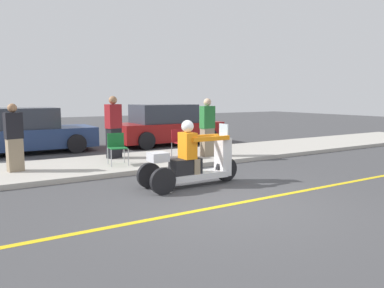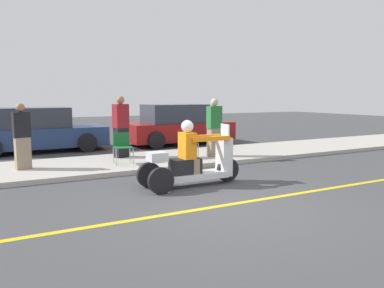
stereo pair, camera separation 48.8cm
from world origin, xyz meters
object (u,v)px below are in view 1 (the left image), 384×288
object	(u,v)px
spectator_mid_group	(207,128)
spectator_far_back	(114,128)
motorcycle_trike	(192,163)
folding_chair_curbside	(180,140)
parked_car_lot_far	(23,132)
spectator_by_tree	(14,139)
parked_car_lot_right	(167,126)
folding_chair_set_back	(117,145)

from	to	relation	value
spectator_mid_group	spectator_far_back	world-z (taller)	spectator_far_back
motorcycle_trike	spectator_far_back	distance (m)	3.74
motorcycle_trike	folding_chair_curbside	xyz separation A→B (m)	(1.28, 2.77, 0.12)
folding_chair_curbside	parked_car_lot_far	distance (m)	5.57
spectator_by_tree	folding_chair_curbside	world-z (taller)	spectator_by_tree
motorcycle_trike	spectator_mid_group	xyz separation A→B (m)	(2.10, 2.58, 0.45)
motorcycle_trike	parked_car_lot_right	world-z (taller)	parked_car_lot_right
motorcycle_trike	folding_chair_curbside	world-z (taller)	motorcycle_trike
spectator_mid_group	folding_chair_curbside	size ratio (longest dim) A/B	2.10
spectator_mid_group	parked_car_lot_right	world-z (taller)	spectator_mid_group
folding_chair_curbside	parked_car_lot_right	bearing A→B (deg)	67.96
folding_chair_set_back	parked_car_lot_far	xyz separation A→B (m)	(-1.72, 4.27, 0.09)
spectator_mid_group	spectator_by_tree	bearing A→B (deg)	174.66
motorcycle_trike	parked_car_lot_right	size ratio (longest dim) A/B	0.55
motorcycle_trike	folding_chair_set_back	distance (m)	2.76
folding_chair_curbside	parked_car_lot_far	size ratio (longest dim) A/B	0.18
parked_car_lot_right	folding_chair_set_back	bearing A→B (deg)	-132.56
folding_chair_curbside	parked_car_lot_right	size ratio (longest dim) A/B	0.19
spectator_mid_group	parked_car_lot_right	xyz separation A→B (m)	(0.66, 3.86, -0.21)
motorcycle_trike	parked_car_lot_far	size ratio (longest dim) A/B	0.51
spectator_by_tree	parked_car_lot_right	xyz separation A→B (m)	(5.87, 3.37, -0.16)
motorcycle_trike	spectator_far_back	world-z (taller)	spectator_far_back
spectator_by_tree	motorcycle_trike	bearing A→B (deg)	-44.62
folding_chair_set_back	parked_car_lot_far	size ratio (longest dim) A/B	0.18
parked_car_lot_far	parked_car_lot_right	size ratio (longest dim) A/B	1.07
parked_car_lot_far	parked_car_lot_right	bearing A→B (deg)	-5.47
folding_chair_curbside	spectator_mid_group	bearing A→B (deg)	-13.07
folding_chair_set_back	folding_chair_curbside	world-z (taller)	same
spectator_far_back	spectator_by_tree	bearing A→B (deg)	-167.03
spectator_mid_group	folding_chair_curbside	world-z (taller)	spectator_mid_group
spectator_far_back	spectator_mid_group	bearing A→B (deg)	-23.73
spectator_far_back	parked_car_lot_far	bearing A→B (deg)	121.73
spectator_mid_group	folding_chair_curbside	bearing A→B (deg)	166.93
folding_chair_curbside	parked_car_lot_far	xyz separation A→B (m)	(-3.70, 4.17, 0.09)
motorcycle_trike	spectator_mid_group	world-z (taller)	spectator_mid_group
spectator_by_tree	parked_car_lot_far	world-z (taller)	spectator_by_tree
parked_car_lot_far	spectator_far_back	bearing A→B (deg)	-58.27
spectator_far_back	parked_car_lot_right	bearing A→B (deg)	40.92
spectator_far_back	folding_chair_set_back	world-z (taller)	spectator_far_back
spectator_mid_group	parked_car_lot_right	distance (m)	3.92
spectator_far_back	folding_chair_curbside	distance (m)	1.96
spectator_far_back	spectator_by_tree	size ratio (longest dim) A/B	1.11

